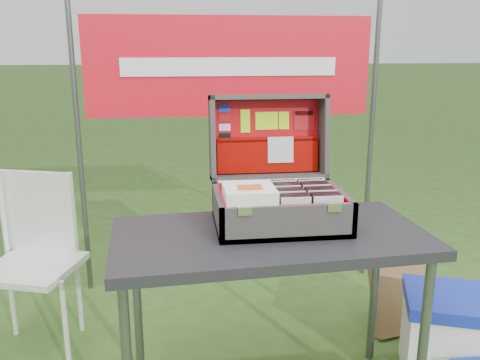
{
  "coord_description": "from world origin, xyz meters",
  "views": [
    {
      "loc": [
        -0.3,
        -1.78,
        1.41
      ],
      "look_at": [
        -0.07,
        0.1,
        0.91
      ],
      "focal_mm": 38.0,
      "sensor_mm": 36.0,
      "label": 1
    }
  ],
  "objects": [
    {
      "name": "table",
      "position": [
        0.03,
        -0.02,
        0.37
      ],
      "size": [
        1.21,
        0.66,
        0.73
      ],
      "primitive_type": null,
      "rotation": [
        0.0,
        0.0,
        0.07
      ],
      "color": "#252529",
      "rests_on": "ground"
    },
    {
      "name": "table_top",
      "position": [
        0.03,
        -0.02,
        0.71
      ],
      "size": [
        1.21,
        0.66,
        0.04
      ],
      "primitive_type": "cube",
      "rotation": [
        0.0,
        0.0,
        0.07
      ],
      "color": "#252529",
      "rests_on": "ground"
    },
    {
      "name": "table_leg_fr",
      "position": [
        0.56,
        -0.25,
        0.35
      ],
      "size": [
        0.04,
        0.04,
        0.69
      ],
      "primitive_type": "cylinder",
      "color": "#59595B",
      "rests_on": "ground"
    },
    {
      "name": "table_leg_bl",
      "position": [
        -0.49,
        0.21,
        0.35
      ],
      "size": [
        0.04,
        0.04,
        0.69
      ],
      "primitive_type": "cylinder",
      "color": "#59595B",
      "rests_on": "ground"
    },
    {
      "name": "table_leg_br",
      "position": [
        0.56,
        0.21,
        0.35
      ],
      "size": [
        0.04,
        0.04,
        0.69
      ],
      "primitive_type": "cylinder",
      "color": "#59595B",
      "rests_on": "ground"
    },
    {
      "name": "suitcase",
      "position": [
        0.08,
        0.11,
        0.97
      ],
      "size": [
        0.5,
        0.52,
        0.48
      ],
      "primitive_type": null,
      "color": "#4C4844",
      "rests_on": "table"
    },
    {
      "name": "suitcase_base_bottom",
      "position": [
        0.08,
        0.05,
        0.74
      ],
      "size": [
        0.5,
        0.36,
        0.02
      ],
      "primitive_type": "cube",
      "color": "#4C4844",
      "rests_on": "table_top"
    },
    {
      "name": "suitcase_base_wall_front",
      "position": [
        0.08,
        -0.11,
        0.8
      ],
      "size": [
        0.5,
        0.02,
        0.13
      ],
      "primitive_type": "cube",
      "color": "#4C4844",
      "rests_on": "table_top"
    },
    {
      "name": "suitcase_base_wall_back",
      "position": [
        0.08,
        0.22,
        0.8
      ],
      "size": [
        0.5,
        0.02,
        0.13
      ],
      "primitive_type": "cube",
      "color": "#4C4844",
      "rests_on": "table_top"
    },
    {
      "name": "suitcase_base_wall_left",
      "position": [
        -0.16,
        0.05,
        0.8
      ],
      "size": [
        0.02,
        0.36,
        0.13
      ],
      "primitive_type": "cube",
      "color": "#4C4844",
      "rests_on": "table_top"
    },
    {
      "name": "suitcase_base_wall_right",
      "position": [
        0.32,
        0.05,
        0.8
      ],
      "size": [
        0.02,
        0.36,
        0.13
      ],
      "primitive_type": "cube",
      "color": "#4C4844",
      "rests_on": "table_top"
    },
    {
      "name": "suitcase_liner_floor",
      "position": [
        0.08,
        0.05,
        0.76
      ],
      "size": [
        0.46,
        0.32,
        0.01
      ],
      "primitive_type": "cube",
      "color": "red",
      "rests_on": "suitcase_base_bottom"
    },
    {
      "name": "suitcase_latch_left",
      "position": [
        -0.08,
        -0.12,
        0.86
      ],
      "size": [
        0.05,
        0.01,
        0.03
      ],
      "primitive_type": "cube",
      "color": "silver",
      "rests_on": "suitcase_base_wall_front"
    },
    {
      "name": "suitcase_latch_right",
      "position": [
        0.24,
        -0.12,
        0.86
      ],
      "size": [
        0.05,
        0.01,
        0.03
      ],
      "primitive_type": "cube",
      "color": "silver",
      "rests_on": "suitcase_base_wall_front"
    },
    {
      "name": "suitcase_hinge",
      "position": [
        0.08,
        0.23,
        0.87
      ],
      "size": [
        0.45,
        0.02,
        0.02
      ],
      "primitive_type": "cylinder",
      "rotation": [
        0.0,
        1.57,
        0.0
      ],
      "color": "silver",
      "rests_on": "suitcase_base_wall_back"
    },
    {
      "name": "suitcase_lid_back",
      "position": [
        0.08,
        0.38,
        1.03
      ],
      "size": [
        0.5,
        0.06,
        0.36
      ],
      "primitive_type": "cube",
      "rotation": [
        -1.69,
        0.0,
        0.0
      ],
      "color": "#4C4844",
      "rests_on": "suitcase_base_wall_back"
    },
    {
      "name": "suitcase_lid_rim_far",
      "position": [
        0.08,
        0.34,
        1.2
      ],
      "size": [
        0.5,
        0.14,
        0.04
      ],
      "primitive_type": "cube",
      "rotation": [
        -1.69,
        0.0,
        0.0
      ],
      "color": "#4C4844",
      "rests_on": "suitcase_lid_back"
    },
    {
      "name": "suitcase_lid_rim_near",
      "position": [
        0.08,
        0.3,
        0.87
      ],
      "size": [
        0.5,
        0.14,
        0.04
      ],
      "primitive_type": "cube",
      "rotation": [
        -1.69,
        0.0,
        0.0
      ],
      "color": "#4C4844",
      "rests_on": "suitcase_lid_back"
    },
    {
      "name": "suitcase_lid_rim_left",
      "position": [
        -0.16,
        0.32,
        1.04
      ],
      "size": [
        0.02,
        0.18,
        0.37
      ],
      "primitive_type": "cube",
      "rotation": [
        -1.69,
        0.0,
        0.0
      ],
      "color": "#4C4844",
      "rests_on": "suitcase_lid_back"
    },
    {
      "name": "suitcase_lid_rim_right",
      "position": [
        0.32,
        0.32,
        1.04
      ],
      "size": [
        0.02,
        0.18,
        0.37
      ],
      "primitive_type": "cube",
      "rotation": [
        -1.69,
        0.0,
        0.0
      ],
      "color": "#4C4844",
      "rests_on": "suitcase_lid_back"
    },
    {
      "name": "suitcase_lid_liner",
      "position": [
        0.08,
        0.36,
        1.03
      ],
      "size": [
        0.46,
        0.04,
        0.31
      ],
      "primitive_type": "cube",
      "rotation": [
        -1.69,
        0.0,
        0.0
      ],
      "color": "red",
      "rests_on": "suitcase_lid_back"
    },
    {
      "name": "suitcase_liner_wall_front",
      "position": [
        0.08,
        -0.1,
        0.81
      ],
      "size": [
        0.46,
        0.01,
        0.11
      ],
      "primitive_type": "cube",
      "color": "red",
      "rests_on": "suitcase_base_bottom"
    },
    {
      "name": "suitcase_liner_wall_back",
      "position": [
        0.08,
        0.21,
        0.81
      ],
      "size": [
        0.46,
        0.01,
        0.11
      ],
      "primitive_type": "cube",
      "color": "red",
      "rests_on": "suitcase_base_bottom"
    },
    {
      "name": "suitcase_liner_wall_left",
      "position": [
        -0.14,
        0.05,
        0.81
      ],
      "size": [
        0.01,
        0.32,
        0.11
      ],
      "primitive_type": "cube",
      "color": "red",
      "rests_on": "suitcase_base_bottom"
    },
    {
      "name": "suitcase_liner_wall_right",
      "position": [
        0.31,
        0.05,
        0.81
      ],
      "size": [
        0.01,
        0.32,
        0.11
      ],
      "primitive_type": "cube",
      "color": "red",
      "rests_on": "suitcase_base_bottom"
    },
    {
      "name": "suitcase_lid_pocket",
      "position": [
        0.08,
        0.33,
        0.95
      ],
      "size": [
        0.44,
        0.05,
        0.15
      ],
      "primitive_type": "cube",
      "rotation": [
        -1.69,
        0.0,
        0.0
      ],
      "color": "#8B0400",
      "rests_on": "suitcase_lid_liner"
    },
    {
      "name": "suitcase_pocket_edge",
      "position": [
        0.08,
        0.34,
        1.02
      ],
      "size": [
        0.43,
        0.02,
        0.02
      ],
      "primitive_type": "cube",
      "rotation": [
        -1.69,
        0.0,
        0.0
      ],
      "color": "#8B0400",
      "rests_on": "suitcase_lid_pocket"
    },
    {
      "name": "suitcase_pocket_cd",
      "position": [
        0.14,
        0.32,
        0.98
      ],
      "size": [
        0.11,
        0.02,
        0.11
      ],
      "primitive_type": "cube",
      "rotation": [
        -1.69,
        0.0,
        0.0
      ],
      "color": "silver",
      "rests_on": "suitcase_lid_pocket"
    },
    {
      "name": "lid_sticker_cc_a",
      "position": [
        -0.1,
        0.37,
        1.15
      ],
      "size": [
        0.05,
        0.01,
        0.03
      ],
      "primitive_type": "cube",
      "rotation": [
        -1.69,
        0.0,
        0.0
      ],
      "color": "#1933B2",
      "rests_on": "suitcase_lid_liner"
    },
    {
      "name": "lid_sticker_cc_b",
      "position": [
        -0.1,
        0.37,
        1.11
      ],
      "size": [
        0.05,
        0.01,
        0.03
      ],
      "primitive_type": "cube",
      "rotation": [
        -1.69,
        0.0,
        0.0
      ],
      "color": "#AC1115",
      "rests_on": "suitcase_lid_liner"
    },
    {
      "name": "lid_sticker_cc_c",
      "position": [
        -0.1,
        0.36,
        1.07
      ],
      "size": [
        0.05,
        0.01,
        0.03
      ],
      "primitive_type": "cube",
      "rotation": [
        -1.69,
        0.0,
        0.0
      ],
      "color": "white",
      "rests_on": "suitcase_lid_liner"
    },
    {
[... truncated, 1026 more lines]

